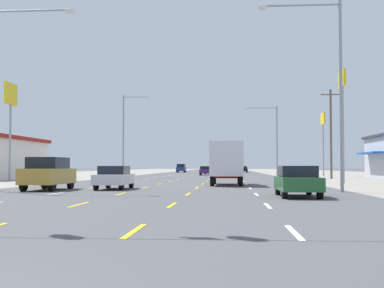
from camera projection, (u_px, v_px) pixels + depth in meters
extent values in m
plane|color=#4C4C4F|center=(201.00, 177.00, 70.21)|extent=(572.00, 572.00, 0.00)
cube|color=gray|center=(26.00, 176.00, 71.98)|extent=(28.00, 440.00, 0.01)
cube|color=white|center=(55.00, 194.00, 26.74)|extent=(0.14, 2.60, 0.01)
cube|color=white|center=(93.00, 188.00, 34.21)|extent=(0.14, 2.60, 0.01)
cube|color=white|center=(117.00, 184.00, 41.68)|extent=(0.14, 2.60, 0.01)
cube|color=white|center=(134.00, 181.00, 49.16)|extent=(0.14, 2.60, 0.01)
cube|color=white|center=(147.00, 179.00, 56.63)|extent=(0.14, 2.60, 0.01)
cube|color=white|center=(156.00, 178.00, 64.10)|extent=(0.14, 2.60, 0.01)
cube|color=white|center=(164.00, 176.00, 71.58)|extent=(0.14, 2.60, 0.01)
cube|color=white|center=(170.00, 176.00, 79.05)|extent=(0.14, 2.60, 0.01)
cube|color=white|center=(175.00, 175.00, 86.53)|extent=(0.14, 2.60, 0.01)
cube|color=white|center=(179.00, 174.00, 94.00)|extent=(0.14, 2.60, 0.01)
cube|color=white|center=(183.00, 173.00, 101.47)|extent=(0.14, 2.60, 0.01)
cube|color=white|center=(186.00, 173.00, 108.95)|extent=(0.14, 2.60, 0.01)
cube|color=white|center=(189.00, 173.00, 116.42)|extent=(0.14, 2.60, 0.01)
cube|color=white|center=(191.00, 172.00, 123.89)|extent=(0.14, 2.60, 0.01)
cube|color=white|center=(193.00, 172.00, 131.37)|extent=(0.14, 2.60, 0.01)
cube|color=white|center=(195.00, 172.00, 138.84)|extent=(0.14, 2.60, 0.01)
cube|color=white|center=(197.00, 171.00, 146.31)|extent=(0.14, 2.60, 0.01)
cube|color=white|center=(198.00, 171.00, 153.79)|extent=(0.14, 2.60, 0.01)
cube|color=white|center=(200.00, 171.00, 161.26)|extent=(0.14, 2.60, 0.01)
cube|color=white|center=(201.00, 171.00, 168.74)|extent=(0.14, 2.60, 0.01)
cube|color=white|center=(202.00, 170.00, 176.21)|extent=(0.14, 2.60, 0.01)
cube|color=white|center=(203.00, 170.00, 183.68)|extent=(0.14, 2.60, 0.01)
cube|color=white|center=(204.00, 170.00, 191.16)|extent=(0.14, 2.60, 0.01)
cube|color=white|center=(205.00, 170.00, 198.63)|extent=(0.14, 2.60, 0.01)
cube|color=white|center=(206.00, 170.00, 206.10)|extent=(0.14, 2.60, 0.01)
cube|color=white|center=(207.00, 170.00, 213.58)|extent=(0.14, 2.60, 0.01)
cube|color=white|center=(208.00, 170.00, 221.05)|extent=(0.14, 2.60, 0.01)
cube|color=yellow|center=(79.00, 205.00, 19.01)|extent=(0.14, 2.60, 0.01)
cube|color=yellow|center=(121.00, 194.00, 26.49)|extent=(0.14, 2.60, 0.01)
cube|color=yellow|center=(145.00, 188.00, 33.96)|extent=(0.14, 2.60, 0.01)
cube|color=yellow|center=(160.00, 184.00, 41.43)|extent=(0.14, 2.60, 0.01)
cube|color=yellow|center=(170.00, 181.00, 48.91)|extent=(0.14, 2.60, 0.01)
cube|color=yellow|center=(178.00, 179.00, 56.38)|extent=(0.14, 2.60, 0.01)
cube|color=yellow|center=(184.00, 178.00, 63.85)|extent=(0.14, 2.60, 0.01)
cube|color=yellow|center=(189.00, 177.00, 71.33)|extent=(0.14, 2.60, 0.01)
cube|color=yellow|center=(192.00, 176.00, 78.80)|extent=(0.14, 2.60, 0.01)
cube|color=yellow|center=(196.00, 175.00, 86.28)|extent=(0.14, 2.60, 0.01)
cube|color=yellow|center=(198.00, 174.00, 93.75)|extent=(0.14, 2.60, 0.01)
cube|color=yellow|center=(200.00, 174.00, 101.22)|extent=(0.14, 2.60, 0.01)
cube|color=yellow|center=(202.00, 173.00, 108.70)|extent=(0.14, 2.60, 0.01)
cube|color=yellow|center=(204.00, 173.00, 116.17)|extent=(0.14, 2.60, 0.01)
cube|color=yellow|center=(205.00, 172.00, 123.64)|extent=(0.14, 2.60, 0.01)
cube|color=yellow|center=(207.00, 172.00, 131.12)|extent=(0.14, 2.60, 0.01)
cube|color=yellow|center=(208.00, 172.00, 138.59)|extent=(0.14, 2.60, 0.01)
cube|color=yellow|center=(209.00, 171.00, 146.06)|extent=(0.14, 2.60, 0.01)
cube|color=yellow|center=(210.00, 171.00, 153.54)|extent=(0.14, 2.60, 0.01)
cube|color=yellow|center=(211.00, 171.00, 161.01)|extent=(0.14, 2.60, 0.01)
cube|color=yellow|center=(212.00, 171.00, 168.49)|extent=(0.14, 2.60, 0.01)
cube|color=yellow|center=(212.00, 170.00, 175.96)|extent=(0.14, 2.60, 0.01)
cube|color=yellow|center=(213.00, 170.00, 183.43)|extent=(0.14, 2.60, 0.01)
cube|color=yellow|center=(214.00, 170.00, 190.91)|extent=(0.14, 2.60, 0.01)
cube|color=yellow|center=(214.00, 170.00, 198.38)|extent=(0.14, 2.60, 0.01)
cube|color=yellow|center=(215.00, 170.00, 205.85)|extent=(0.14, 2.60, 0.01)
cube|color=yellow|center=(215.00, 170.00, 213.33)|extent=(0.14, 2.60, 0.01)
cube|color=yellow|center=(216.00, 170.00, 220.80)|extent=(0.14, 2.60, 0.01)
cube|color=yellow|center=(134.00, 231.00, 11.29)|extent=(0.14, 2.60, 0.01)
cube|color=yellow|center=(172.00, 205.00, 18.76)|extent=(0.14, 2.60, 0.01)
cube|color=yellow|center=(188.00, 194.00, 26.24)|extent=(0.14, 2.60, 0.01)
cube|color=yellow|center=(197.00, 188.00, 33.71)|extent=(0.14, 2.60, 0.01)
cube|color=yellow|center=(203.00, 184.00, 41.18)|extent=(0.14, 2.60, 0.01)
cube|color=yellow|center=(207.00, 181.00, 48.66)|extent=(0.14, 2.60, 0.01)
cube|color=yellow|center=(210.00, 179.00, 56.13)|extent=(0.14, 2.60, 0.01)
cube|color=yellow|center=(212.00, 178.00, 63.60)|extent=(0.14, 2.60, 0.01)
cube|color=yellow|center=(214.00, 177.00, 71.08)|extent=(0.14, 2.60, 0.01)
cube|color=yellow|center=(215.00, 176.00, 78.55)|extent=(0.14, 2.60, 0.01)
cube|color=yellow|center=(216.00, 175.00, 86.03)|extent=(0.14, 2.60, 0.01)
cube|color=yellow|center=(217.00, 174.00, 93.50)|extent=(0.14, 2.60, 0.01)
cube|color=yellow|center=(218.00, 174.00, 100.97)|extent=(0.14, 2.60, 0.01)
cube|color=yellow|center=(219.00, 173.00, 108.45)|extent=(0.14, 2.60, 0.01)
cube|color=yellow|center=(219.00, 173.00, 115.92)|extent=(0.14, 2.60, 0.01)
cube|color=yellow|center=(220.00, 172.00, 123.39)|extent=(0.14, 2.60, 0.01)
cube|color=yellow|center=(220.00, 172.00, 130.87)|extent=(0.14, 2.60, 0.01)
cube|color=yellow|center=(221.00, 172.00, 138.34)|extent=(0.14, 2.60, 0.01)
cube|color=yellow|center=(221.00, 171.00, 145.81)|extent=(0.14, 2.60, 0.01)
cube|color=yellow|center=(222.00, 171.00, 153.29)|extent=(0.14, 2.60, 0.01)
cube|color=yellow|center=(222.00, 171.00, 160.76)|extent=(0.14, 2.60, 0.01)
cube|color=yellow|center=(222.00, 171.00, 168.24)|extent=(0.14, 2.60, 0.01)
cube|color=yellow|center=(222.00, 170.00, 175.71)|extent=(0.14, 2.60, 0.01)
cube|color=yellow|center=(223.00, 170.00, 183.18)|extent=(0.14, 2.60, 0.01)
cube|color=yellow|center=(223.00, 170.00, 190.66)|extent=(0.14, 2.60, 0.01)
cube|color=yellow|center=(223.00, 170.00, 198.13)|extent=(0.14, 2.60, 0.01)
cube|color=yellow|center=(223.00, 170.00, 205.60)|extent=(0.14, 2.60, 0.01)
cube|color=yellow|center=(224.00, 170.00, 213.08)|extent=(0.14, 2.60, 0.01)
cube|color=yellow|center=(224.00, 170.00, 220.55)|extent=(0.14, 2.60, 0.01)
cube|color=white|center=(294.00, 232.00, 11.04)|extent=(0.14, 2.60, 0.01)
cube|color=white|center=(268.00, 206.00, 18.51)|extent=(0.14, 2.60, 0.01)
cube|color=white|center=(256.00, 194.00, 25.99)|extent=(0.14, 2.60, 0.01)
cube|color=white|center=(250.00, 188.00, 33.46)|extent=(0.14, 2.60, 0.01)
cube|color=white|center=(246.00, 184.00, 40.93)|extent=(0.14, 2.60, 0.01)
cube|color=white|center=(243.00, 181.00, 48.41)|extent=(0.14, 2.60, 0.01)
cube|color=white|center=(241.00, 179.00, 55.88)|extent=(0.14, 2.60, 0.01)
cube|color=white|center=(240.00, 178.00, 63.35)|extent=(0.14, 2.60, 0.01)
cube|color=white|center=(239.00, 177.00, 70.83)|extent=(0.14, 2.60, 0.01)
cube|color=white|center=(238.00, 176.00, 78.30)|extent=(0.14, 2.60, 0.01)
cube|color=white|center=(237.00, 175.00, 85.78)|extent=(0.14, 2.60, 0.01)
cube|color=white|center=(236.00, 174.00, 93.25)|extent=(0.14, 2.60, 0.01)
cube|color=white|center=(236.00, 174.00, 100.72)|extent=(0.14, 2.60, 0.01)
cube|color=white|center=(235.00, 173.00, 108.20)|extent=(0.14, 2.60, 0.01)
cube|color=white|center=(235.00, 173.00, 115.67)|extent=(0.14, 2.60, 0.01)
cube|color=white|center=(234.00, 172.00, 123.14)|extent=(0.14, 2.60, 0.01)
cube|color=white|center=(234.00, 172.00, 130.62)|extent=(0.14, 2.60, 0.01)
cube|color=white|center=(234.00, 172.00, 138.09)|extent=(0.14, 2.60, 0.01)
cube|color=white|center=(234.00, 171.00, 145.56)|extent=(0.14, 2.60, 0.01)
cube|color=white|center=(233.00, 171.00, 153.04)|extent=(0.14, 2.60, 0.01)
cube|color=white|center=(233.00, 171.00, 160.51)|extent=(0.14, 2.60, 0.01)
cube|color=white|center=(233.00, 171.00, 167.99)|extent=(0.14, 2.60, 0.01)
cube|color=white|center=(233.00, 170.00, 175.46)|extent=(0.14, 2.60, 0.01)
cube|color=white|center=(232.00, 170.00, 182.93)|extent=(0.14, 2.60, 0.01)
cube|color=white|center=(232.00, 170.00, 190.41)|extent=(0.14, 2.60, 0.01)
cube|color=white|center=(232.00, 170.00, 197.88)|extent=(0.14, 2.60, 0.01)
cube|color=white|center=(232.00, 170.00, 205.35)|extent=(0.14, 2.60, 0.01)
cube|color=white|center=(232.00, 170.00, 212.83)|extent=(0.14, 2.60, 0.01)
cube|color=white|center=(232.00, 170.00, 220.30)|extent=(0.14, 2.60, 0.01)
cube|color=#235B2D|center=(297.00, 183.00, 24.03)|extent=(1.80, 4.50, 0.62)
cube|color=black|center=(298.00, 171.00, 23.96)|extent=(1.62, 2.10, 0.52)
cylinder|color=black|center=(278.00, 189.00, 25.62)|extent=(0.22, 0.64, 0.64)
cylinder|color=black|center=(309.00, 189.00, 25.51)|extent=(0.22, 0.64, 0.64)
cylinder|color=black|center=(285.00, 192.00, 22.53)|extent=(0.22, 0.64, 0.64)
cylinder|color=black|center=(320.00, 192.00, 22.42)|extent=(0.22, 0.64, 0.64)
cube|color=#B28C33|center=(48.00, 176.00, 30.82)|extent=(1.98, 4.90, 0.92)
cube|color=black|center=(48.00, 163.00, 30.80)|extent=(1.82, 2.70, 0.68)
cylinder|color=black|center=(45.00, 183.00, 32.55)|extent=(0.26, 0.76, 0.76)
cylinder|color=black|center=(71.00, 183.00, 32.43)|extent=(0.26, 0.76, 0.76)
cylinder|color=black|center=(23.00, 185.00, 29.17)|extent=(0.26, 0.76, 0.76)
cylinder|color=black|center=(52.00, 185.00, 29.05)|extent=(0.26, 0.76, 0.76)
cube|color=silver|center=(115.00, 179.00, 32.02)|extent=(1.80, 4.50, 0.62)
cube|color=black|center=(114.00, 170.00, 31.94)|extent=(1.62, 2.10, 0.52)
cylinder|color=black|center=(108.00, 183.00, 33.60)|extent=(0.22, 0.64, 0.64)
cylinder|color=black|center=(131.00, 183.00, 33.49)|extent=(0.22, 0.64, 0.64)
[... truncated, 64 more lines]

